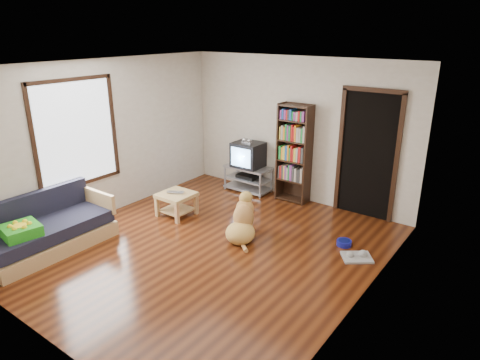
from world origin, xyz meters
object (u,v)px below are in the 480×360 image
Objects in this scene: crt_tv at (249,154)px; bookshelf at (294,148)px; tv_stand at (248,178)px; sofa at (49,232)px; dog at (243,222)px; dog_bowl at (344,243)px; coffee_table at (176,200)px; grey_rag at (357,257)px; green_cushion at (21,230)px; laptop at (175,193)px.

crt_tv is 0.32× the size of bookshelf.
sofa is at bearing -105.02° from tv_stand.
dog_bowl is at bearing 26.89° from dog.
tv_stand is 1.71m from coffee_table.
crt_tv is (-2.76, 1.28, 0.73)m from grey_rag.
crt_tv reaches higher than dog_bowl.
bookshelf is (-1.51, 1.10, 0.96)m from dog_bowl.
sofa is (-3.44, -2.62, 0.22)m from dog_bowl.
bookshelf is at bearing 4.32° from crt_tv.
coffee_table is (-1.25, -1.78, -0.72)m from bookshelf.
sofa is at bearing -137.02° from dog.
green_cushion is 2.45m from coffee_table.
green_cushion reaches higher than tv_stand.
laptop is at bearing 70.73° from sofa.
green_cushion is at bearing -142.14° from grey_rag.
crt_tv reaches higher than dog.
grey_rag is at bearing 14.84° from dog.
grey_rag is at bearing -24.48° from tv_stand.
tv_stand is at bearing 157.75° from dog_bowl.
bookshelf is at bearing 24.69° from laptop.
dog_bowl reaches higher than grey_rag.
bookshelf is (1.80, 4.16, 0.51)m from green_cushion.
laptop is at bearing -165.64° from dog_bowl.
coffee_table is (0.55, 2.38, -0.21)m from green_cushion.
dog is (1.40, -0.01, -0.02)m from coffee_table.
dog is (1.10, -1.70, -0.01)m from tv_stand.
laptop is 0.32× the size of tv_stand.
coffee_table is at bearing 59.42° from laptop.
dog_bowl is (2.77, 0.71, -0.37)m from laptop.
coffee_table is 0.69× the size of dog.
dog_bowl is at bearing -22.69° from crt_tv.
bookshelf is 1.00× the size of sofa.
laptop is 0.73× the size of grey_rag.
laptop is at bearing -171.50° from grey_rag.
coffee_table is at bearing -166.22° from dog_bowl.
laptop reaches higher than coffee_table.
green_cushion reaches higher than laptop.
green_cushion is 2.04× the size of dog_bowl.
green_cushion is 4.53m from dog_bowl.
dog is at bearing -57.39° from crt_tv.
dog is at bearing -153.11° from dog_bowl.
bookshelf reaches higher than dog_bowl.
coffee_table is (0.67, 1.95, 0.02)m from sofa.
dog is at bearing -165.16° from grey_rag.
coffee_table is (-3.07, -0.43, 0.27)m from grey_rag.
dog_bowl is 0.55× the size of grey_rag.
crt_tv is at bearing 122.61° from dog.
dog is (1.95, 2.37, -0.23)m from green_cushion.
laptop is at bearing -90.00° from coffee_table.
bookshelf is at bearing 76.26° from green_cushion.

